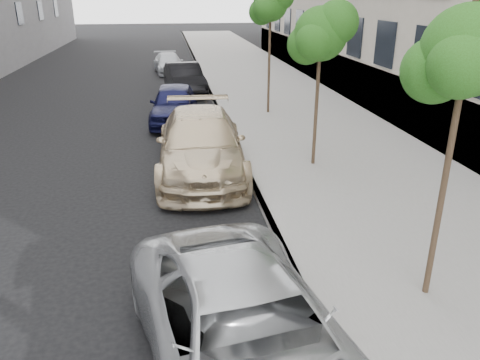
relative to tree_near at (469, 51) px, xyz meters
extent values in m
cube|color=gray|center=(1.07, 22.50, -4.03)|extent=(6.40, 72.00, 0.14)
cube|color=#9E9B93|center=(-2.05, 22.50, -4.03)|extent=(0.15, 72.00, 0.14)
cylinder|color=#38281C|center=(-0.03, 0.00, -1.63)|extent=(0.10, 0.10, 4.66)
sphere|color=#264E14|center=(-0.03, 0.00, 0.00)|extent=(1.29, 1.29, 1.29)
sphere|color=#264E14|center=(-0.33, 0.25, -0.30)|extent=(0.97, 0.97, 0.97)
cylinder|color=#38281C|center=(-0.03, 6.50, -1.77)|extent=(0.10, 0.10, 4.39)
sphere|color=#264E14|center=(-0.03, 6.50, -0.27)|extent=(1.45, 1.45, 1.45)
sphere|color=#264E14|center=(0.32, 6.30, 0.03)|extent=(1.16, 1.16, 1.16)
sphere|color=#264E14|center=(-0.33, 6.75, -0.57)|extent=(1.09, 1.09, 1.09)
cylinder|color=#38281C|center=(-0.03, 13.00, -1.46)|extent=(0.10, 0.10, 5.00)
sphere|color=#264E14|center=(-0.03, 13.00, 0.34)|extent=(1.36, 1.36, 1.36)
sphere|color=#264E14|center=(-0.33, 13.25, 0.04)|extent=(1.02, 1.02, 1.02)
imported|color=#B4B7B9|center=(-3.33, -1.39, -3.35)|extent=(3.37, 5.76, 1.51)
imported|color=beige|center=(-3.33, 6.63, -3.24)|extent=(2.66, 6.03, 1.72)
imported|color=#0F1134|center=(-3.97, 12.40, -3.35)|extent=(2.11, 4.54, 1.50)
imported|color=black|center=(-3.33, 18.14, -3.34)|extent=(2.17, 4.77, 1.52)
imported|color=#B3B6BB|center=(-4.05, 24.99, -3.48)|extent=(2.19, 4.43, 1.24)
camera|label=1|loc=(-4.14, -6.11, 0.75)|focal=35.00mm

